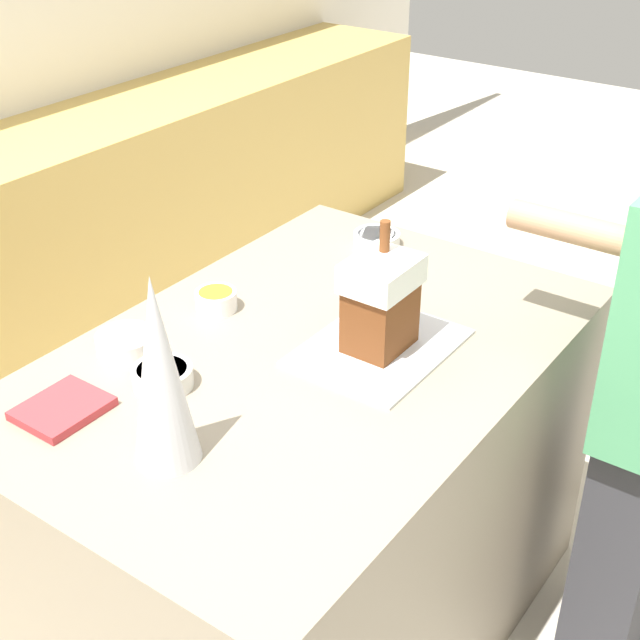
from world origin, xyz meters
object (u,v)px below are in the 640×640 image
object	(u,v)px
baking_tray	(379,347)
candy_bowl_far_left	(126,342)
gingerbread_house	(381,302)
candy_bowl_near_tray_right	(162,376)
decorative_tree	(160,372)
candy_bowl_center_rear	(377,238)
candy_bowl_near_tray_left	(216,299)
cookbook	(63,409)

from	to	relation	value
baking_tray	candy_bowl_far_left	size ratio (longest dim) A/B	2.85
gingerbread_house	candy_bowl_near_tray_right	bearing A→B (deg)	143.21
baking_tray	decorative_tree	size ratio (longest dim) A/B	0.98
gingerbread_house	candy_bowl_center_rear	distance (m)	0.58
gingerbread_house	candy_bowl_far_left	size ratio (longest dim) A/B	2.16
candy_bowl_center_rear	gingerbread_house	bearing A→B (deg)	-146.93
gingerbread_house	baking_tray	bearing A→B (deg)	-153.19
baking_tray	gingerbread_house	bearing A→B (deg)	26.81
gingerbread_house	candy_bowl_near_tray_right	size ratio (longest dim) A/B	2.22
candy_bowl_near_tray_right	candy_bowl_near_tray_left	world-z (taller)	candy_bowl_near_tray_left
baking_tray	candy_bowl_near_tray_left	distance (m)	0.44
candy_bowl_far_left	candy_bowl_center_rear	world-z (taller)	candy_bowl_far_left
candy_bowl_near_tray_left	candy_bowl_center_rear	size ratio (longest dim) A/B	0.79
candy_bowl_near_tray_right	candy_bowl_center_rear	xyz separation A→B (m)	(0.88, 0.00, -0.00)
decorative_tree	baking_tray	bearing A→B (deg)	-11.83
baking_tray	cookbook	xyz separation A→B (m)	(-0.60, 0.41, 0.01)
candy_bowl_far_left	cookbook	world-z (taller)	candy_bowl_far_left
candy_bowl_far_left	candy_bowl_near_tray_right	xyz separation A→B (m)	(-0.05, -0.17, -0.00)
candy_bowl_near_tray_left	cookbook	xyz separation A→B (m)	(-0.52, -0.03, -0.02)
baking_tray	candy_bowl_near_tray_left	xyz separation A→B (m)	(-0.08, 0.44, 0.02)
candy_bowl_far_left	candy_bowl_near_tray_left	world-z (taller)	candy_bowl_near_tray_left
candy_bowl_center_rear	candy_bowl_near_tray_left	bearing A→B (deg)	167.09
gingerbread_house	candy_bowl_near_tray_left	size ratio (longest dim) A/B	2.83
candy_bowl_center_rear	cookbook	world-z (taller)	candy_bowl_center_rear
baking_tray	candy_bowl_near_tray_left	bearing A→B (deg)	100.45
cookbook	candy_bowl_center_rear	bearing A→B (deg)	-5.18
decorative_tree	cookbook	xyz separation A→B (m)	(-0.02, 0.29, -0.19)
candy_bowl_near_tray_right	candy_bowl_center_rear	bearing A→B (deg)	0.28
decorative_tree	candy_bowl_far_left	distance (m)	0.45
gingerbread_house	candy_bowl_near_tray_left	distance (m)	0.46
baking_tray	cookbook	bearing A→B (deg)	145.99
candy_bowl_near_tray_right	cookbook	xyz separation A→B (m)	(-0.20, 0.10, -0.02)
cookbook	candy_bowl_far_left	bearing A→B (deg)	15.13
cookbook	baking_tray	bearing A→B (deg)	-34.01
candy_bowl_near_tray_right	candy_bowl_near_tray_left	xyz separation A→B (m)	(0.33, 0.13, 0.00)
decorative_tree	gingerbread_house	bearing A→B (deg)	-11.80
baking_tray	cookbook	distance (m)	0.73
gingerbread_house	candy_bowl_near_tray_left	world-z (taller)	gingerbread_house
baking_tray	candy_bowl_near_tray_right	bearing A→B (deg)	143.17
candy_bowl_near_tray_right	gingerbread_house	bearing A→B (deg)	-36.79
decorative_tree	candy_bowl_near_tray_left	distance (m)	0.62
candy_bowl_far_left	candy_bowl_near_tray_left	distance (m)	0.28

